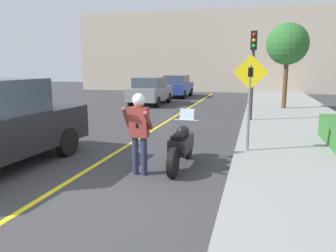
# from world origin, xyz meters

# --- Properties ---
(ground_plane) EXTENTS (80.00, 80.00, 0.00)m
(ground_plane) POSITION_xyz_m (0.00, 0.00, 0.00)
(ground_plane) COLOR #38383A
(sidewalk_curb) EXTENTS (4.40, 44.00, 0.12)m
(sidewalk_curb) POSITION_xyz_m (4.80, 4.00, 0.06)
(sidewalk_curb) COLOR gray
(sidewalk_curb) RESTS_ON ground
(road_center_line) EXTENTS (0.12, 36.00, 0.01)m
(road_center_line) POSITION_xyz_m (-0.60, 6.00, 0.00)
(road_center_line) COLOR yellow
(road_center_line) RESTS_ON ground
(building_backdrop) EXTENTS (28.00, 1.20, 7.33)m
(building_backdrop) POSITION_xyz_m (0.00, 26.00, 3.66)
(building_backdrop) COLOR #B2A38E
(building_backdrop) RESTS_ON ground
(motorcycle) EXTENTS (0.62, 2.25, 1.31)m
(motorcycle) POSITION_xyz_m (1.44, 2.61, 0.51)
(motorcycle) COLOR black
(motorcycle) RESTS_ON ground
(person_biker) EXTENTS (0.59, 0.49, 1.80)m
(person_biker) POSITION_xyz_m (0.68, 1.80, 1.12)
(person_biker) COLOR #282D4C
(person_biker) RESTS_ON ground
(crossing_sign) EXTENTS (0.91, 0.08, 2.55)m
(crossing_sign) POSITION_xyz_m (2.93, 4.11, 1.65)
(crossing_sign) COLOR slate
(crossing_sign) RESTS_ON sidewalk_curb
(traffic_light) EXTENTS (0.26, 0.30, 3.65)m
(traffic_light) POSITION_xyz_m (2.91, 9.38, 2.66)
(traffic_light) COLOR #2D2D30
(traffic_light) RESTS_ON sidewalk_curb
(street_tree) EXTENTS (2.18, 2.18, 4.48)m
(street_tree) POSITION_xyz_m (4.57, 13.94, 3.48)
(street_tree) COLOR brown
(street_tree) RESTS_ON sidewalk_curb
(parked_car_grey) EXTENTS (1.88, 4.20, 1.68)m
(parked_car_grey) POSITION_xyz_m (-3.26, 14.65, 0.86)
(parked_car_grey) COLOR black
(parked_car_grey) RESTS_ON ground
(parked_car_blue) EXTENTS (1.88, 4.20, 1.68)m
(parked_car_blue) POSITION_xyz_m (-2.83, 19.89, 0.86)
(parked_car_blue) COLOR black
(parked_car_blue) RESTS_ON ground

